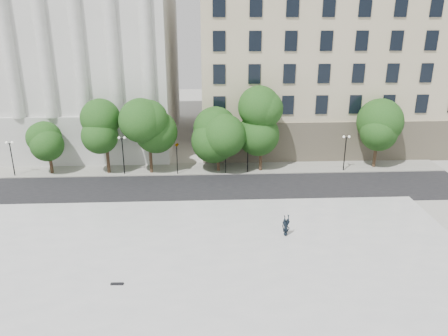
{
  "coord_description": "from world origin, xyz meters",
  "views": [
    {
      "loc": [
        2.17,
        -24.04,
        17.39
      ],
      "look_at": [
        3.79,
        10.0,
        5.14
      ],
      "focal_mm": 35.0,
      "sensor_mm": 36.0,
      "label": 1
    }
  ],
  "objects_px": {
    "traffic_light_east": "(226,143)",
    "person_lying": "(286,233)",
    "traffic_light_west": "(176,143)",
    "skateboard": "(117,284)"
  },
  "relations": [
    {
      "from": "traffic_light_east",
      "to": "person_lying",
      "type": "distance_m",
      "value": 16.28
    },
    {
      "from": "traffic_light_west",
      "to": "skateboard",
      "type": "relative_size",
      "value": 5.01
    },
    {
      "from": "traffic_light_west",
      "to": "traffic_light_east",
      "type": "relative_size",
      "value": 1.02
    },
    {
      "from": "skateboard",
      "to": "person_lying",
      "type": "bearing_deg",
      "value": 28.04
    },
    {
      "from": "traffic_light_west",
      "to": "person_lying",
      "type": "xyz_separation_m",
      "value": [
        9.46,
        -15.5,
        -3.04
      ]
    },
    {
      "from": "traffic_light_east",
      "to": "person_lying",
      "type": "relative_size",
      "value": 2.33
    },
    {
      "from": "skateboard",
      "to": "traffic_light_east",
      "type": "bearing_deg",
      "value": 70.74
    },
    {
      "from": "traffic_light_west",
      "to": "skateboard",
      "type": "bearing_deg",
      "value": -97.48
    },
    {
      "from": "traffic_light_west",
      "to": "skateboard",
      "type": "height_order",
      "value": "traffic_light_west"
    },
    {
      "from": "traffic_light_west",
      "to": "traffic_light_east",
      "type": "bearing_deg",
      "value": 0.0
    }
  ]
}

